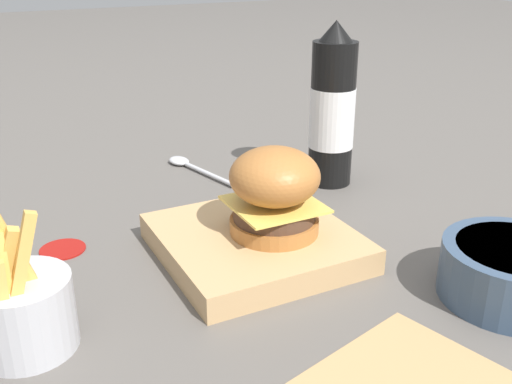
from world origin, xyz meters
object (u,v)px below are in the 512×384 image
Objects in this scene: serving_board at (256,243)px; spoon at (188,165)px; fries_basket at (23,309)px; burger at (275,191)px; ketchup_bottle at (332,111)px.

spoon is (0.32, -0.03, -0.01)m from serving_board.
fries_basket is 0.49m from spoon.
burger is 0.29m from fries_basket.
burger reaches higher than spoon.
fries_basket reaches higher than serving_board.
ketchup_bottle is 0.53m from fries_basket.
ketchup_bottle is (0.17, -0.19, 0.03)m from burger.
ketchup_bottle reaches higher than burger.
burger is at bearing 163.09° from spoon.
ketchup_bottle reaches higher than fries_basket.
fries_basket is at bearing 103.45° from serving_board.
serving_board is 0.28m from ketchup_bottle.
fries_basket is at bearing 127.41° from spoon.
fries_basket is (-0.05, 0.29, -0.04)m from burger.
spoon is (0.33, -0.02, -0.08)m from burger.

